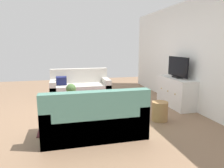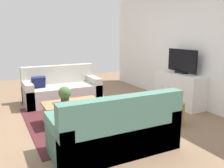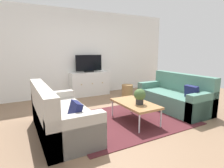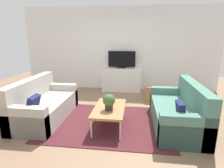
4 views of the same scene
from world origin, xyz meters
name	(u,v)px [view 2 (image 2 of 4)]	position (x,y,z in m)	size (l,w,h in m)	color
ground_plane	(86,119)	(0.00, 0.00, 0.00)	(10.00, 10.00, 0.00)	#84664C
wall_back	(188,47)	(0.00, 2.55, 1.35)	(6.40, 0.12, 2.70)	white
area_rug	(79,120)	(0.00, -0.15, 0.01)	(2.50, 1.90, 0.01)	#4C1E23
couch_left_side	(61,90)	(-1.44, -0.10, 0.29)	(0.84, 1.77, 0.87)	#B2ADA3
couch_right_side	(116,133)	(1.44, -0.10, 0.29)	(0.84, 1.77, 0.87)	#4C7A6B
coffee_table	(72,104)	(0.06, -0.30, 0.37)	(0.58, 1.06, 0.40)	#A37547
potted_plant	(65,94)	(0.07, -0.43, 0.58)	(0.23, 0.23, 0.31)	#2D2D2D
tv_console	(180,89)	(0.10, 2.27, 0.38)	(1.26, 0.47, 0.76)	white
flat_screen_tv	(182,61)	(0.10, 2.29, 1.03)	(0.87, 0.16, 0.55)	black
wicker_basket	(175,113)	(0.98, 1.37, 0.21)	(0.34, 0.34, 0.41)	#9E7547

